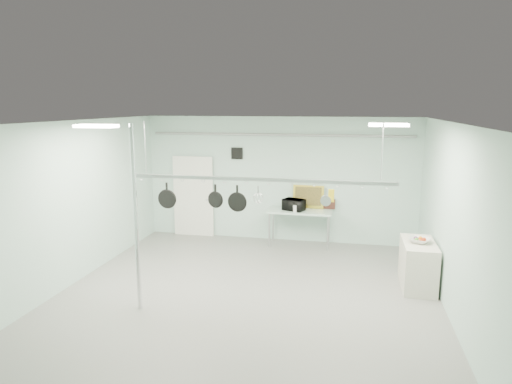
% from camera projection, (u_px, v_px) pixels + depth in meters
% --- Properties ---
extents(floor, '(8.00, 8.00, 0.00)m').
position_uv_depth(floor, '(243.00, 302.00, 8.19)').
color(floor, gray).
rests_on(floor, ground).
extents(ceiling, '(7.00, 8.00, 0.02)m').
position_uv_depth(ceiling, '(242.00, 123.00, 7.59)').
color(ceiling, silver).
rests_on(ceiling, back_wall).
extents(back_wall, '(7.00, 0.02, 3.20)m').
position_uv_depth(back_wall, '(279.00, 179.00, 11.72)').
color(back_wall, '#ACCFC2').
rests_on(back_wall, floor).
extents(right_wall, '(0.02, 8.00, 3.20)m').
position_uv_depth(right_wall, '(458.00, 227.00, 7.19)').
color(right_wall, '#ACCFC2').
rests_on(right_wall, floor).
extents(door, '(1.10, 0.10, 2.20)m').
position_uv_depth(door, '(194.00, 197.00, 12.24)').
color(door, silver).
rests_on(door, floor).
extents(wall_vent, '(0.30, 0.04, 0.30)m').
position_uv_depth(wall_vent, '(237.00, 153.00, 11.80)').
color(wall_vent, black).
rests_on(wall_vent, back_wall).
extents(conduit_pipe, '(6.60, 0.07, 0.07)m').
position_uv_depth(conduit_pipe, '(279.00, 135.00, 11.42)').
color(conduit_pipe, gray).
rests_on(conduit_pipe, back_wall).
extents(chrome_pole, '(0.08, 0.08, 3.20)m').
position_uv_depth(chrome_pole, '(136.00, 219.00, 7.66)').
color(chrome_pole, silver).
rests_on(chrome_pole, floor).
extents(prep_table, '(1.60, 0.70, 0.91)m').
position_uv_depth(prep_table, '(300.00, 213.00, 11.37)').
color(prep_table, '#A5C2B4').
rests_on(prep_table, floor).
extents(side_cabinet, '(0.60, 1.20, 0.90)m').
position_uv_depth(side_cabinet, '(418.00, 265.00, 8.82)').
color(side_cabinet, beige).
rests_on(side_cabinet, floor).
extents(pot_rack, '(4.80, 0.06, 1.00)m').
position_uv_depth(pot_rack, '(257.00, 178.00, 8.02)').
color(pot_rack, '#B7B7BC').
rests_on(pot_rack, ceiling).
extents(light_panel_left, '(0.65, 0.30, 0.05)m').
position_uv_depth(light_panel_left, '(96.00, 126.00, 7.27)').
color(light_panel_left, white).
rests_on(light_panel_left, ceiling).
extents(light_panel_right, '(0.65, 0.30, 0.05)m').
position_uv_depth(light_panel_right, '(389.00, 125.00, 7.69)').
color(light_panel_right, white).
rests_on(light_panel_right, ceiling).
extents(microwave, '(0.61, 0.52, 0.28)m').
position_uv_depth(microwave, '(294.00, 205.00, 11.32)').
color(microwave, black).
rests_on(microwave, prep_table).
extents(coffee_canister, '(0.15, 0.15, 0.18)m').
position_uv_depth(coffee_canister, '(296.00, 208.00, 11.17)').
color(coffee_canister, silver).
rests_on(coffee_canister, prep_table).
extents(painting_large, '(0.79, 0.17, 0.58)m').
position_uv_depth(painting_large, '(308.00, 197.00, 11.56)').
color(painting_large, gold).
rests_on(painting_large, prep_table).
extents(painting_small, '(0.30, 0.10, 0.25)m').
position_uv_depth(painting_small, '(329.00, 204.00, 11.48)').
color(painting_small, '#361912').
rests_on(painting_small, prep_table).
extents(fruit_bowl, '(0.52, 0.52, 0.10)m').
position_uv_depth(fruit_bowl, '(420.00, 240.00, 8.70)').
color(fruit_bowl, silver).
rests_on(fruit_bowl, side_cabinet).
extents(skillet_left, '(0.36, 0.07, 0.50)m').
position_uv_depth(skillet_left, '(167.00, 196.00, 8.44)').
color(skillet_left, black).
rests_on(skillet_left, pot_rack).
extents(skillet_mid, '(0.31, 0.12, 0.42)m').
position_uv_depth(skillet_mid, '(215.00, 196.00, 8.24)').
color(skillet_mid, black).
rests_on(skillet_mid, pot_rack).
extents(skillet_right, '(0.36, 0.09, 0.47)m').
position_uv_depth(skillet_right, '(237.00, 198.00, 8.16)').
color(skillet_right, black).
rests_on(skillet_right, pot_rack).
extents(whisk, '(0.19, 0.19, 0.33)m').
position_uv_depth(whisk, '(258.00, 195.00, 8.07)').
color(whisk, '#A7A6AA').
rests_on(whisk, pot_rack).
extents(grater, '(0.10, 0.03, 0.24)m').
position_uv_depth(grater, '(331.00, 196.00, 7.81)').
color(grater, yellow).
rests_on(grater, pot_rack).
extents(saucepan, '(0.21, 0.17, 0.32)m').
position_uv_depth(saucepan, '(326.00, 198.00, 7.83)').
color(saucepan, '#B5B6BA').
rests_on(saucepan, pot_rack).
extents(fruit_cluster, '(0.24, 0.24, 0.09)m').
position_uv_depth(fruit_cluster, '(420.00, 238.00, 8.69)').
color(fruit_cluster, '#A32D0F').
rests_on(fruit_cluster, fruit_bowl).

